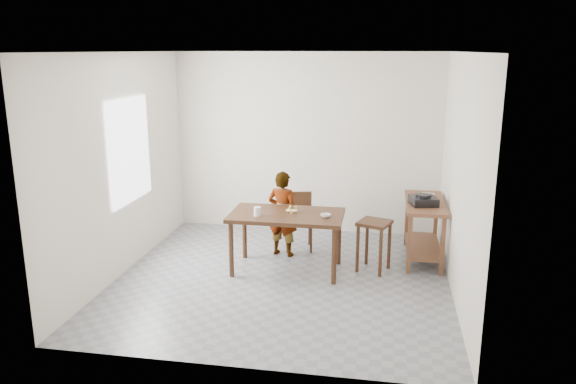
% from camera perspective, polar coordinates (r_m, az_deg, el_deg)
% --- Properties ---
extents(floor, '(4.00, 4.00, 0.04)m').
position_cam_1_polar(floor, '(6.95, -0.58, -8.98)').
color(floor, slate).
rests_on(floor, ground).
extents(ceiling, '(4.00, 4.00, 0.04)m').
position_cam_1_polar(ceiling, '(6.39, -0.64, 14.23)').
color(ceiling, white).
rests_on(ceiling, wall_back).
extents(wall_back, '(4.00, 0.04, 2.70)m').
position_cam_1_polar(wall_back, '(8.49, 1.90, 4.95)').
color(wall_back, silver).
rests_on(wall_back, ground).
extents(wall_front, '(4.00, 0.04, 2.70)m').
position_cam_1_polar(wall_front, '(4.63, -5.20, -3.09)').
color(wall_front, silver).
rests_on(wall_front, ground).
extents(wall_left, '(0.04, 4.00, 2.70)m').
position_cam_1_polar(wall_left, '(7.18, -16.69, 2.62)').
color(wall_left, silver).
rests_on(wall_left, ground).
extents(wall_right, '(0.04, 4.00, 2.70)m').
position_cam_1_polar(wall_right, '(6.48, 17.24, 1.37)').
color(wall_right, silver).
rests_on(wall_right, ground).
extents(window_pane, '(0.02, 1.10, 1.30)m').
position_cam_1_polar(window_pane, '(7.30, -15.73, 4.08)').
color(window_pane, white).
rests_on(window_pane, wall_left).
extents(dining_table, '(1.40, 0.80, 0.75)m').
position_cam_1_polar(dining_table, '(7.08, -0.14, -5.10)').
color(dining_table, '#392011').
rests_on(dining_table, floor).
extents(prep_counter, '(0.50, 1.20, 0.80)m').
position_cam_1_polar(prep_counter, '(7.66, 13.60, -3.81)').
color(prep_counter, brown).
rests_on(prep_counter, floor).
extents(child, '(0.48, 0.37, 1.17)m').
position_cam_1_polar(child, '(7.54, -0.54, -2.22)').
color(child, silver).
rests_on(child, floor).
extents(dining_chair, '(0.45, 0.45, 0.78)m').
position_cam_1_polar(dining_chair, '(7.83, 1.10, -3.06)').
color(dining_chair, '#392011').
rests_on(dining_chair, floor).
extents(stool, '(0.47, 0.47, 0.65)m').
position_cam_1_polar(stool, '(7.18, 8.68, -5.44)').
color(stool, '#392011').
rests_on(stool, floor).
extents(glass_tumbler, '(0.10, 0.10, 0.11)m').
position_cam_1_polar(glass_tumbler, '(6.87, -3.13, -1.99)').
color(glass_tumbler, white).
rests_on(glass_tumbler, dining_table).
extents(small_bowl, '(0.14, 0.14, 0.04)m').
position_cam_1_polar(small_bowl, '(6.83, 3.82, -2.40)').
color(small_bowl, silver).
rests_on(small_bowl, dining_table).
extents(banana, '(0.19, 0.15, 0.06)m').
position_cam_1_polar(banana, '(7.00, 0.39, -1.87)').
color(banana, yellow).
rests_on(banana, dining_table).
extents(serving_bowl, '(0.25, 0.25, 0.05)m').
position_cam_1_polar(serving_bowl, '(7.73, 13.91, -0.38)').
color(serving_bowl, silver).
rests_on(serving_bowl, prep_counter).
extents(gas_burner, '(0.39, 0.39, 0.11)m').
position_cam_1_polar(gas_burner, '(7.36, 13.59, -0.87)').
color(gas_burner, black).
rests_on(gas_burner, prep_counter).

